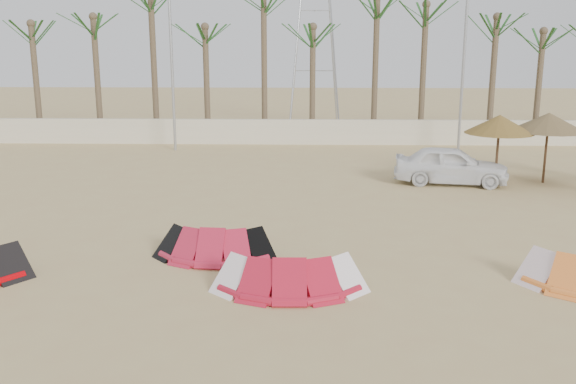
{
  "coord_description": "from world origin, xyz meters",
  "views": [
    {
      "loc": [
        0.48,
        -11.37,
        5.53
      ],
      "look_at": [
        0.0,
        6.0,
        1.3
      ],
      "focal_mm": 40.0,
      "sensor_mm": 36.0,
      "label": 1
    }
  ],
  "objects_px": {
    "kite_red_mid": "(216,240)",
    "car": "(451,165)",
    "parasol_left": "(499,124)",
    "kite_red_right": "(290,269)",
    "parasol_right": "(549,122)"
  },
  "relations": [
    {
      "from": "kite_red_mid",
      "to": "car",
      "type": "distance_m",
      "value": 11.61
    },
    {
      "from": "parasol_left",
      "to": "kite_red_right",
      "type": "bearing_deg",
      "value": -125.78
    },
    {
      "from": "parasol_left",
      "to": "car",
      "type": "bearing_deg",
      "value": 178.94
    },
    {
      "from": "kite_red_right",
      "to": "car",
      "type": "relative_size",
      "value": 0.78
    },
    {
      "from": "parasol_right",
      "to": "kite_red_right",
      "type": "bearing_deg",
      "value": -131.26
    },
    {
      "from": "kite_red_right",
      "to": "parasol_left",
      "type": "bearing_deg",
      "value": 54.22
    },
    {
      "from": "parasol_right",
      "to": "car",
      "type": "distance_m",
      "value": 4.01
    },
    {
      "from": "kite_red_right",
      "to": "car",
      "type": "xyz_separation_m",
      "value": [
        5.91,
        10.61,
        0.31
      ]
    },
    {
      "from": "parasol_left",
      "to": "parasol_right",
      "type": "xyz_separation_m",
      "value": [
        1.94,
        0.32,
        0.05
      ]
    },
    {
      "from": "parasol_left",
      "to": "car",
      "type": "distance_m",
      "value": 2.33
    },
    {
      "from": "parasol_right",
      "to": "parasol_left",
      "type": "bearing_deg",
      "value": -170.51
    },
    {
      "from": "car",
      "to": "kite_red_mid",
      "type": "bearing_deg",
      "value": 146.49
    },
    {
      "from": "parasol_right",
      "to": "car",
      "type": "height_order",
      "value": "parasol_right"
    },
    {
      "from": "kite_red_mid",
      "to": "parasol_right",
      "type": "relative_size",
      "value": 1.12
    },
    {
      "from": "parasol_left",
      "to": "parasol_right",
      "type": "distance_m",
      "value": 1.97
    }
  ]
}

